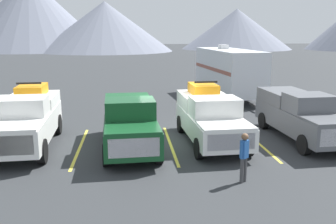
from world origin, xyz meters
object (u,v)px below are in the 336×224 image
at_px(pickup_truck_c, 210,116).
at_px(camper_trailer_a, 228,70).
at_px(pickup_truck_b, 130,122).
at_px(pickup_truck_d, 300,114).
at_px(pickup_truck_a, 27,118).
at_px(person_a, 244,154).

bearing_deg(pickup_truck_c, camper_trailer_a, 70.83).
height_order(pickup_truck_b, pickup_truck_d, pickup_truck_b).
relative_size(pickup_truck_a, camper_trailer_a, 0.65).
relative_size(pickup_truck_a, pickup_truck_c, 1.06).
bearing_deg(camper_trailer_a, pickup_truck_d, -87.25).
bearing_deg(pickup_truck_b, pickup_truck_d, 4.40).
relative_size(pickup_truck_b, pickup_truck_d, 0.97).
bearing_deg(pickup_truck_d, person_a, -130.99).
height_order(camper_trailer_a, person_a, camper_trailer_a).
relative_size(camper_trailer_a, person_a, 5.66).
bearing_deg(person_a, camper_trailer_a, 76.85).
relative_size(pickup_truck_a, pickup_truck_d, 1.01).
distance_m(pickup_truck_b, pickup_truck_c, 3.50).
xyz_separation_m(pickup_truck_b, pickup_truck_c, (3.46, 0.52, 0.06)).
distance_m(pickup_truck_a, pickup_truck_c, 7.71).
relative_size(pickup_truck_c, pickup_truck_d, 0.95).
xyz_separation_m(pickup_truck_c, camper_trailer_a, (3.62, 10.41, 0.83)).
xyz_separation_m(pickup_truck_a, person_a, (7.84, -4.61, -0.28)).
xyz_separation_m(pickup_truck_b, camper_trailer_a, (7.08, 10.93, 0.88)).
relative_size(pickup_truck_d, camper_trailer_a, 0.65).
bearing_deg(pickup_truck_d, camper_trailer_a, 92.75).
distance_m(pickup_truck_a, pickup_truck_d, 11.82).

